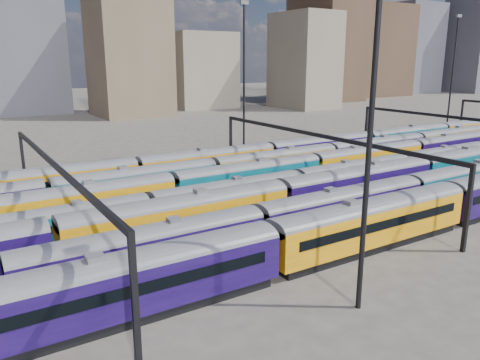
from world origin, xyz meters
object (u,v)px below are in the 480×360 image
rake_1 (147,246)px  mast_2 (372,103)px  rake_0 (449,198)px  rake_2 (53,238)px

rake_1 → mast_2: 19.58m
rake_0 → rake_2: rake_2 is taller
mast_2 → rake_0: bearing=19.4°
rake_0 → mast_2: mast_2 is taller
rake_2 → rake_1: bearing=-40.3°
rake_0 → rake_2: size_ratio=1.00×
rake_0 → rake_2: bearing=164.6°
mast_2 → rake_1: bearing=131.3°
rake_0 → mast_2: (-19.90, -7.00, 11.08)m
rake_1 → rake_2: rake_2 is taller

